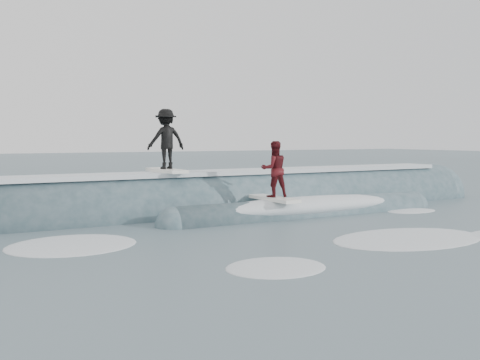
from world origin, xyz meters
name	(u,v)px	position (x,y,z in m)	size (l,w,h in m)	color
ground	(306,232)	(0.00, 0.00, 0.00)	(160.00, 160.00, 0.00)	#3F565C
breaking_wave	(235,210)	(0.21, 4.32, 0.04)	(22.15, 4.07, 2.58)	#344E57
surfer_black	(166,141)	(-2.09, 4.57, 2.33)	(1.24, 2.04, 1.97)	white
surfer_red	(274,172)	(0.52, 2.37, 1.39)	(0.92, 2.02, 1.79)	white
whitewater	(303,239)	(-0.63, -0.79, 0.00)	(13.80, 5.94, 0.10)	white
far_swells	(79,184)	(-2.11, 17.65, 0.00)	(33.47, 8.65, 0.80)	#344E57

